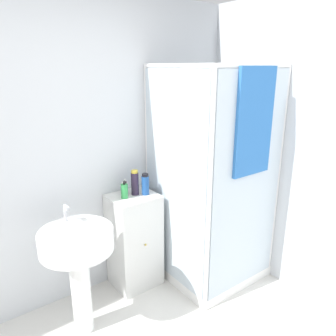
# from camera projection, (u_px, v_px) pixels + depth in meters

# --- Properties ---
(wall_back) EXTENTS (6.40, 0.06, 2.50)m
(wall_back) POSITION_uv_depth(u_px,v_px,m) (55.00, 158.00, 2.55)
(wall_back) COLOR silver
(wall_back) RESTS_ON ground_plane
(shower_enclosure) EXTENTS (0.86, 0.89, 1.96)m
(shower_enclosure) POSITION_uv_depth(u_px,v_px,m) (211.00, 222.00, 3.00)
(shower_enclosure) COLOR white
(shower_enclosure) RESTS_ON ground_plane
(vanity_cabinet) EXTENTS (0.41, 0.37, 0.87)m
(vanity_cabinet) POSITION_uv_depth(u_px,v_px,m) (134.00, 240.00, 2.95)
(vanity_cabinet) COLOR silver
(vanity_cabinet) RESTS_ON ground_plane
(sink) EXTENTS (0.52, 0.52, 0.97)m
(sink) POSITION_uv_depth(u_px,v_px,m) (78.00, 254.00, 2.33)
(sink) COLOR white
(sink) RESTS_ON ground_plane
(soap_dispenser) EXTENTS (0.06, 0.06, 0.15)m
(soap_dispenser) POSITION_uv_depth(u_px,v_px,m) (124.00, 191.00, 2.75)
(soap_dispenser) COLOR green
(soap_dispenser) RESTS_ON vanity_cabinet
(shampoo_bottle_tall_black) EXTENTS (0.07, 0.07, 0.22)m
(shampoo_bottle_tall_black) POSITION_uv_depth(u_px,v_px,m) (135.00, 183.00, 2.81)
(shampoo_bottle_tall_black) COLOR #281E33
(shampoo_bottle_tall_black) RESTS_ON vanity_cabinet
(shampoo_bottle_blue) EXTENTS (0.06, 0.06, 0.19)m
(shampoo_bottle_blue) POSITION_uv_depth(u_px,v_px,m) (145.00, 184.00, 2.82)
(shampoo_bottle_blue) COLOR #1E4C93
(shampoo_bottle_blue) RESTS_ON vanity_cabinet
(lotion_bottle_white) EXTENTS (0.05, 0.05, 0.14)m
(lotion_bottle_white) POSITION_uv_depth(u_px,v_px,m) (125.00, 188.00, 2.85)
(lotion_bottle_white) COLOR white
(lotion_bottle_white) RESTS_ON vanity_cabinet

